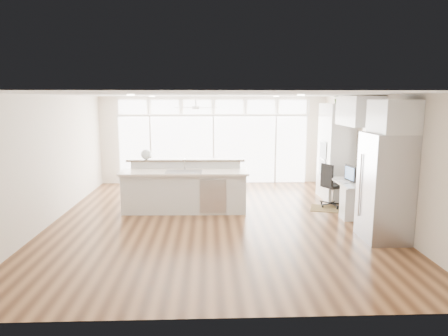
{
  "coord_description": "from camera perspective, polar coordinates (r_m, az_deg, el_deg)",
  "views": [
    {
      "loc": [
        -0.14,
        -8.42,
        2.6
      ],
      "look_at": [
        0.2,
        0.6,
        1.05
      ],
      "focal_mm": 32.0,
      "sensor_mm": 36.0,
      "label": 1
    }
  ],
  "objects": [
    {
      "name": "desk_window",
      "position": [
        9.5,
        20.15,
        2.8
      ],
      "size": [
        0.04,
        0.85,
        0.85
      ],
      "primitive_type": "cube",
      "color": "white",
      "rests_on": "wall_right"
    },
    {
      "name": "transom_row",
      "position": [
        12.37,
        -1.54,
        8.72
      ],
      "size": [
        5.9,
        0.06,
        0.4
      ],
      "primitive_type": "cube",
      "color": "white",
      "rests_on": "wall_back"
    },
    {
      "name": "rug",
      "position": [
        9.98,
        14.94,
        -5.66
      ],
      "size": [
        1.07,
        0.9,
        0.01
      ],
      "primitive_type": "cube",
      "rotation": [
        0.0,
        0.0,
        -0.31
      ],
      "color": "#372711",
      "rests_on": "floor"
    },
    {
      "name": "refrigerator",
      "position": [
        7.95,
        22.04,
        -2.59
      ],
      "size": [
        0.76,
        0.9,
        2.0
      ],
      "primitive_type": "cube",
      "color": "#A7A6AB",
      "rests_on": "floor"
    },
    {
      "name": "wall_left",
      "position": [
        9.15,
        -23.68,
        1.07
      ],
      "size": [
        0.04,
        8.0,
        2.7
      ],
      "primitive_type": "cube",
      "color": "silver",
      "rests_on": "floor"
    },
    {
      "name": "ceiling_fan",
      "position": [
        11.23,
        -4.06,
        9.11
      ],
      "size": [
        1.16,
        1.16,
        0.32
      ],
      "primitive_type": "cube",
      "color": "white",
      "rests_on": "ceiling"
    },
    {
      "name": "floor",
      "position": [
        8.82,
        -1.17,
        -7.47
      ],
      "size": [
        7.0,
        8.0,
        0.02
      ],
      "primitive_type": "cube",
      "color": "#492A16",
      "rests_on": "ground"
    },
    {
      "name": "fishbowl",
      "position": [
        9.78,
        -11.07,
        1.93
      ],
      "size": [
        0.26,
        0.26,
        0.25
      ],
      "primitive_type": "sphere",
      "rotation": [
        0.0,
        0.0,
        0.04
      ],
      "color": "silver",
      "rests_on": "kitchen_island"
    },
    {
      "name": "glass_wall",
      "position": [
        12.46,
        -1.52,
        2.6
      ],
      "size": [
        5.8,
        0.06,
        2.08
      ],
      "primitive_type": "cube",
      "color": "white",
      "rests_on": "wall_back"
    },
    {
      "name": "wall_back",
      "position": [
        12.49,
        -1.52,
        4.0
      ],
      "size": [
        7.0,
        0.04,
        2.7
      ],
      "primitive_type": "cube",
      "color": "silver",
      "rests_on": "floor"
    },
    {
      "name": "monitor",
      "position": [
        9.43,
        17.63,
        -0.74
      ],
      "size": [
        0.14,
        0.48,
        0.4
      ],
      "primitive_type": "cube",
      "rotation": [
        0.0,
        0.0,
        0.13
      ],
      "color": "black",
      "rests_on": "desk_nook"
    },
    {
      "name": "framed_photos",
      "position": [
        10.09,
        18.77,
        2.39
      ],
      "size": [
        0.06,
        0.22,
        0.8
      ],
      "primitive_type": "cube",
      "color": "black",
      "rests_on": "wall_right"
    },
    {
      "name": "wall_front",
      "position": [
        4.6,
        -0.34,
        -6.02
      ],
      "size": [
        7.0,
        0.04,
        2.7
      ],
      "primitive_type": "cube",
      "color": "silver",
      "rests_on": "floor"
    },
    {
      "name": "kitchen_island",
      "position": [
        9.39,
        -5.64,
        -2.67
      ],
      "size": [
        2.99,
        1.19,
        1.18
      ],
      "primitive_type": "cube",
      "rotation": [
        0.0,
        0.0,
        -0.03
      ],
      "color": "silver",
      "rests_on": "floor"
    },
    {
      "name": "office_chair",
      "position": [
        10.13,
        15.31,
        -2.4
      ],
      "size": [
        0.71,
        0.69,
        1.06
      ],
      "primitive_type": "cube",
      "rotation": [
        0.0,
        0.0,
        0.43
      ],
      "color": "black",
      "rests_on": "floor"
    },
    {
      "name": "fridge_cabinet",
      "position": [
        7.82,
        23.06,
        6.78
      ],
      "size": [
        0.64,
        0.9,
        0.6
      ],
      "primitive_type": "cube",
      "color": "silver",
      "rests_on": "wall_right"
    },
    {
      "name": "keyboard",
      "position": [
        9.41,
        16.6,
        -1.89
      ],
      "size": [
        0.18,
        0.35,
        0.02
      ],
      "primitive_type": "cube",
      "rotation": [
        0.0,
        0.0,
        0.16
      ],
      "color": "silver",
      "rests_on": "desk_nook"
    },
    {
      "name": "oven_cabinet",
      "position": [
        10.83,
        15.65,
        2.22
      ],
      "size": [
        0.64,
        1.2,
        2.5
      ],
      "primitive_type": "cube",
      "color": "silver",
      "rests_on": "floor"
    },
    {
      "name": "wall_right",
      "position": [
        9.26,
        21.0,
        1.34
      ],
      "size": [
        0.04,
        8.0,
        2.7
      ],
      "primitive_type": "cube",
      "color": "silver",
      "rests_on": "floor"
    },
    {
      "name": "desk_nook",
      "position": [
        9.58,
        17.91,
        -4.14
      ],
      "size": [
        0.72,
        1.3,
        0.76
      ],
      "primitive_type": "cube",
      "color": "silver",
      "rests_on": "floor"
    },
    {
      "name": "ceiling",
      "position": [
        8.43,
        -1.24,
        10.42
      ],
      "size": [
        7.0,
        8.0,
        0.02
      ],
      "primitive_type": "cube",
      "color": "white",
      "rests_on": "wall_back"
    },
    {
      "name": "recessed_lights",
      "position": [
        8.63,
        -1.26,
        10.27
      ],
      "size": [
        3.4,
        3.0,
        0.02
      ],
      "primitive_type": "cube",
      "color": "white",
      "rests_on": "ceiling"
    },
    {
      "name": "upper_cabinets",
      "position": [
        9.34,
        18.77,
        7.7
      ],
      "size": [
        0.64,
        1.3,
        0.64
      ],
      "primitive_type": "cube",
      "color": "silver",
      "rests_on": "wall_right"
    },
    {
      "name": "potted_plant",
      "position": [
        10.75,
        15.99,
        9.43
      ],
      "size": [
        0.28,
        0.3,
        0.22
      ],
      "primitive_type": "imported",
      "rotation": [
        0.0,
        0.0,
        -0.09
      ],
      "color": "#315424",
      "rests_on": "oven_cabinet"
    }
  ]
}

